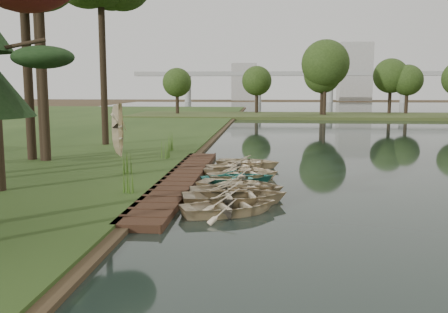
# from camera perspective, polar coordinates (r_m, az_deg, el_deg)

# --- Properties ---
(ground) EXTENTS (300.00, 300.00, 0.00)m
(ground) POSITION_cam_1_polar(r_m,az_deg,el_deg) (22.56, -0.94, -3.14)
(ground) COLOR #3D2F1D
(boardwalk) EXTENTS (1.60, 16.00, 0.30)m
(boardwalk) POSITION_cam_1_polar(r_m,az_deg,el_deg) (22.75, -4.95, -2.69)
(boardwalk) COLOR #382215
(boardwalk) RESTS_ON ground
(peninsula) EXTENTS (50.00, 14.00, 0.45)m
(peninsula) POSITION_cam_1_polar(r_m,az_deg,el_deg) (72.38, 9.38, 4.60)
(peninsula) COLOR #3C4820
(peninsula) RESTS_ON ground
(far_trees) EXTENTS (45.60, 5.60, 8.80)m
(far_trees) POSITION_cam_1_polar(r_m,az_deg,el_deg) (72.10, 6.82, 9.56)
(far_trees) COLOR black
(far_trees) RESTS_ON peninsula
(bridge) EXTENTS (95.90, 4.00, 8.60)m
(bridge) POSITION_cam_1_polar(r_m,az_deg,el_deg) (142.41, 8.95, 8.97)
(bridge) COLOR #A5A5A0
(bridge) RESTS_ON ground
(building_a) EXTENTS (10.00, 8.00, 18.00)m
(building_a) POSITION_cam_1_polar(r_m,az_deg,el_deg) (164.46, 14.70, 9.33)
(building_a) COLOR #A5A5A0
(building_a) RESTS_ON ground
(building_b) EXTENTS (8.00, 8.00, 12.00)m
(building_b) POSITION_cam_1_polar(r_m,az_deg,el_deg) (167.19, 2.33, 8.53)
(building_b) COLOR #A5A5A0
(building_b) RESTS_ON ground
(rowboat_0) EXTENTS (4.11, 3.62, 0.71)m
(rowboat_0) POSITION_cam_1_polar(r_m,az_deg,el_deg) (17.00, 0.72, -5.45)
(rowboat_0) COLOR beige
(rowboat_0) RESTS_ON water
(rowboat_1) EXTENTS (4.44, 3.61, 0.81)m
(rowboat_1) POSITION_cam_1_polar(r_m,az_deg,el_deg) (18.29, 1.29, -4.32)
(rowboat_1) COLOR beige
(rowboat_1) RESTS_ON water
(rowboat_2) EXTENTS (4.01, 3.16, 0.75)m
(rowboat_2) POSITION_cam_1_polar(r_m,az_deg,el_deg) (19.48, 1.35, -3.65)
(rowboat_2) COLOR beige
(rowboat_2) RESTS_ON water
(rowboat_3) EXTENTS (4.24, 3.55, 0.75)m
(rowboat_3) POSITION_cam_1_polar(r_m,az_deg,el_deg) (20.43, 1.89, -3.09)
(rowboat_3) COLOR beige
(rowboat_3) RESTS_ON water
(rowboat_4) EXTENTS (3.86, 3.25, 0.68)m
(rowboat_4) POSITION_cam_1_polar(r_m,az_deg,el_deg) (22.17, 1.63, -2.31)
(rowboat_4) COLOR teal
(rowboat_4) RESTS_ON water
(rowboat_5) EXTENTS (4.12, 3.58, 0.71)m
(rowboat_5) POSITION_cam_1_polar(r_m,az_deg,el_deg) (23.00, 2.31, -1.90)
(rowboat_5) COLOR beige
(rowboat_5) RESTS_ON water
(rowboat_6) EXTENTS (3.55, 2.75, 0.68)m
(rowboat_6) POSITION_cam_1_polar(r_m,az_deg,el_deg) (24.34, 1.56, -1.39)
(rowboat_6) COLOR beige
(rowboat_6) RESTS_ON water
(rowboat_7) EXTENTS (3.79, 3.35, 0.65)m
(rowboat_7) POSITION_cam_1_polar(r_m,az_deg,el_deg) (25.69, 1.45, -0.93)
(rowboat_7) COLOR beige
(rowboat_7) RESTS_ON water
(rowboat_8) EXTENTS (3.78, 3.00, 0.70)m
(rowboat_8) POSITION_cam_1_polar(r_m,az_deg,el_deg) (26.83, 2.76, -0.50)
(rowboat_8) COLOR beige
(rowboat_8) RESTS_ON water
(stored_rowboat) EXTENTS (3.28, 2.47, 0.64)m
(stored_rowboat) POSITION_cam_1_polar(r_m,az_deg,el_deg) (29.44, -11.78, 0.53)
(stored_rowboat) COLOR beige
(stored_rowboat) RESTS_ON bank
(reeds_0) EXTENTS (0.60, 0.60, 0.91)m
(reeds_0) POSITION_cam_1_polar(r_m,az_deg,el_deg) (19.52, -10.82, -2.78)
(reeds_0) COLOR #3F661E
(reeds_0) RESTS_ON bank
(reeds_1) EXTENTS (0.60, 0.60, 1.04)m
(reeds_1) POSITION_cam_1_polar(r_m,az_deg,el_deg) (23.82, -10.91, -0.69)
(reeds_1) COLOR #3F661E
(reeds_1) RESTS_ON bank
(reeds_2) EXTENTS (0.60, 0.60, 0.95)m
(reeds_2) POSITION_cam_1_polar(r_m,az_deg,el_deg) (28.67, -6.73, 0.76)
(reeds_2) COLOR #3F661E
(reeds_2) RESTS_ON bank
(reeds_3) EXTENTS (0.60, 0.60, 1.11)m
(reeds_3) POSITION_cam_1_polar(r_m,az_deg,el_deg) (32.20, -6.18, 1.69)
(reeds_3) COLOR #3F661E
(reeds_3) RESTS_ON bank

